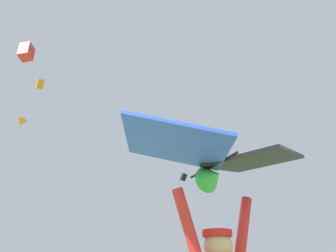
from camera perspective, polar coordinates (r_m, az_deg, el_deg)
The scene contains 6 objects.
held_stunt_kite at distance 2.51m, azimuth 9.98°, elevation -6.66°, with size 1.86×1.18×0.41m.
distant_kite_red_low_left at distance 23.13m, azimuth -27.15°, elevation 13.42°, with size 1.13×1.18×1.45m.
distant_kite_white_high_right at distance 40.64m, azimuth 3.64°, elevation -7.22°, with size 0.77×0.72×0.90m.
distant_kite_orange_low_right at distance 35.12m, azimuth -24.88°, elevation 7.79°, with size 0.99×1.19×1.26m.
distant_kite_black_mid_right at distance 30.04m, azimuth 3.24°, elevation -10.47°, with size 0.75×0.70×0.93m.
distant_kite_orange_mid_left at distance 36.23m, azimuth -27.97°, elevation 0.64°, with size 1.18×1.13×2.24m.
Camera 1 is at (-0.90, -2.36, 1.29)m, focal length 29.61 mm.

